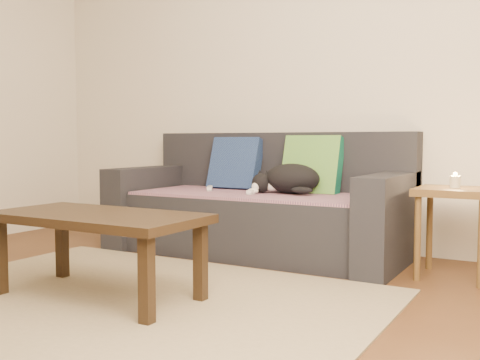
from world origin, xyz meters
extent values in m
plane|color=brown|center=(0.00, 0.00, 0.00)|extent=(4.50, 4.50, 0.00)
cube|color=beige|center=(0.00, 2.00, 1.30)|extent=(4.50, 0.04, 2.60)
cube|color=#232328|center=(0.00, 1.50, 0.21)|extent=(1.70, 0.78, 0.42)
cube|color=#232328|center=(0.00, 1.90, 0.65)|extent=(2.10, 0.18, 0.45)
cube|color=#232328|center=(-0.95, 1.50, 0.30)|extent=(0.20, 0.90, 0.60)
cube|color=#232328|center=(0.95, 1.50, 0.30)|extent=(0.20, 0.90, 0.60)
cube|color=#462A4F|center=(0.00, 1.48, 0.43)|extent=(1.66, 0.74, 0.02)
cube|color=navy|center=(-0.30, 1.74, 0.63)|extent=(0.40, 0.22, 0.41)
cube|color=#0E5D45|center=(0.33, 1.74, 0.63)|extent=(0.42, 0.22, 0.43)
ellipsoid|color=black|center=(0.25, 1.58, 0.54)|extent=(0.45, 0.37, 0.21)
sphere|color=black|center=(0.06, 1.49, 0.51)|extent=(0.16, 0.16, 0.14)
sphere|color=white|center=(0.04, 1.44, 0.49)|extent=(0.07, 0.07, 0.06)
ellipsoid|color=black|center=(0.38, 1.45, 0.48)|extent=(0.17, 0.09, 0.05)
cube|color=white|center=(-0.38, 1.50, 0.46)|extent=(0.11, 0.15, 0.03)
cube|color=white|center=(0.03, 1.41, 0.46)|extent=(0.06, 0.15, 0.03)
cube|color=brown|center=(1.35, 1.46, 0.51)|extent=(0.43, 0.43, 0.04)
cylinder|color=brown|center=(1.18, 1.29, 0.24)|extent=(0.04, 0.04, 0.49)
cylinder|color=brown|center=(1.18, 1.63, 0.24)|extent=(0.04, 0.04, 0.49)
cylinder|color=beige|center=(1.35, 1.46, 0.57)|extent=(0.06, 0.06, 0.07)
sphere|color=#FFBF59|center=(1.35, 1.46, 0.61)|extent=(0.02, 0.02, 0.02)
cube|color=tan|center=(0.00, 0.15, 0.01)|extent=(2.50, 1.80, 0.01)
cube|color=black|center=(-0.15, 0.10, 0.42)|extent=(1.11, 0.55, 0.04)
cube|color=black|center=(-0.64, -0.11, 0.20)|extent=(0.06, 0.06, 0.40)
cube|color=black|center=(0.33, -0.11, 0.20)|extent=(0.06, 0.06, 0.40)
cube|color=black|center=(-0.64, 0.31, 0.20)|extent=(0.06, 0.06, 0.40)
cube|color=black|center=(0.33, 0.31, 0.20)|extent=(0.06, 0.06, 0.40)
camera|label=1|loc=(1.87, -1.99, 0.81)|focal=42.00mm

